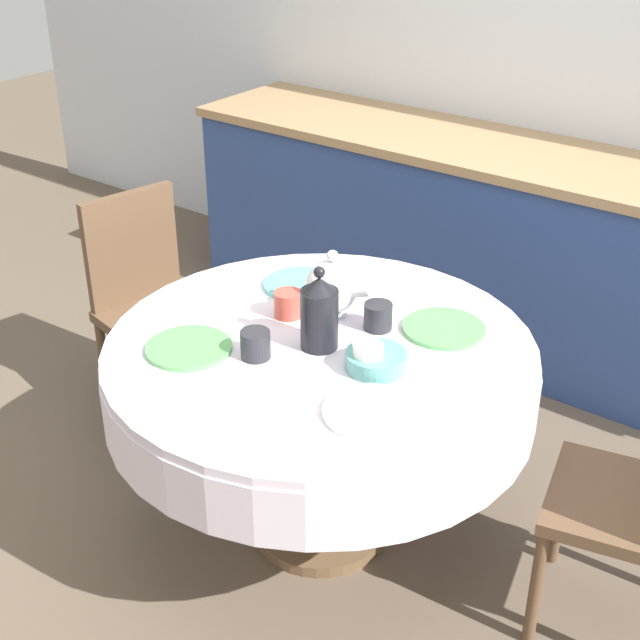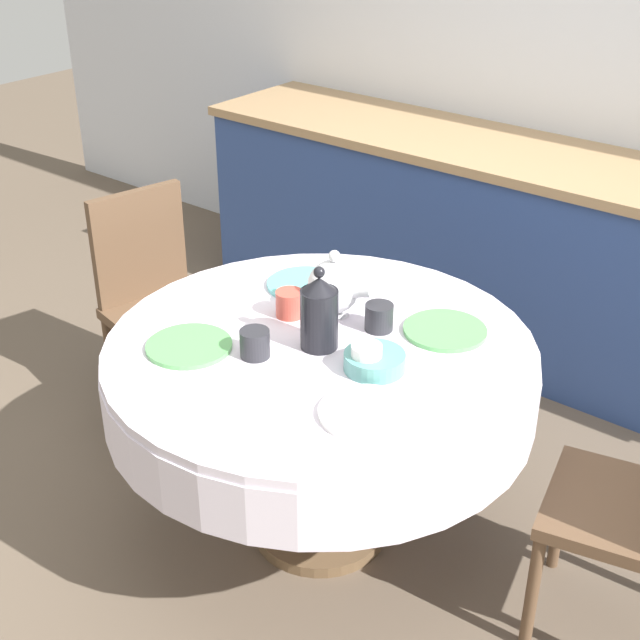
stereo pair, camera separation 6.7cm
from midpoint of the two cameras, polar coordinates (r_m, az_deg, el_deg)
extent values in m
plane|color=brown|center=(3.05, -0.65, -13.30)|extent=(12.00, 12.00, 0.00)
cube|color=silver|center=(3.95, 16.38, 16.85)|extent=(7.00, 0.05, 2.60)
cube|color=#2D4784|center=(3.91, 12.78, 3.68)|extent=(3.20, 0.60, 0.86)
cube|color=#A37F56|center=(3.75, 13.52, 9.89)|extent=(3.24, 0.64, 0.04)
cylinder|color=brown|center=(3.03, -0.65, -13.02)|extent=(0.44, 0.44, 0.04)
cylinder|color=brown|center=(2.87, -0.68, -9.23)|extent=(0.11, 0.11, 0.47)
cylinder|color=silver|center=(2.68, -0.72, -3.75)|extent=(1.29, 1.29, 0.18)
cylinder|color=silver|center=(2.63, -0.73, -1.82)|extent=(1.28, 1.28, 0.03)
cube|color=brown|center=(2.62, 18.13, -11.16)|extent=(0.48, 0.48, 0.04)
cylinder|color=brown|center=(2.64, 12.91, -16.40)|extent=(0.04, 0.04, 0.41)
cylinder|color=brown|center=(2.90, 14.44, -11.72)|extent=(0.04, 0.04, 0.41)
cube|color=brown|center=(3.42, -10.60, 0.05)|extent=(0.48, 0.48, 0.04)
cube|color=brown|center=(3.46, -12.53, 4.58)|extent=(0.12, 0.38, 0.43)
cylinder|color=brown|center=(3.48, -6.28, -3.31)|extent=(0.04, 0.04, 0.41)
cylinder|color=brown|center=(3.33, -11.25, -5.38)|extent=(0.04, 0.04, 0.41)
cylinder|color=brown|center=(3.74, -9.41, -1.11)|extent=(0.04, 0.04, 0.41)
cylinder|color=brown|center=(3.60, -14.14, -2.93)|extent=(0.04, 0.04, 0.41)
cylinder|color=#5BA85B|center=(2.62, -9.11, -1.78)|extent=(0.25, 0.25, 0.01)
cylinder|color=#28282D|center=(2.54, -4.91, -1.57)|extent=(0.09, 0.09, 0.08)
cylinder|color=white|center=(2.31, 2.42, -5.89)|extent=(0.25, 0.25, 0.01)
cylinder|color=white|center=(2.47, 2.31, -2.43)|extent=(0.09, 0.09, 0.08)
cylinder|color=#60BCB7|center=(2.95, -1.84, 2.29)|extent=(0.25, 0.25, 0.01)
cylinder|color=#CC4C3D|center=(2.75, -2.76, 1.02)|extent=(0.09, 0.09, 0.08)
cylinder|color=#5BA85B|center=(2.71, 7.23, -0.54)|extent=(0.25, 0.25, 0.01)
cylinder|color=#28282D|center=(2.68, 3.02, 0.24)|extent=(0.09, 0.09, 0.08)
cylinder|color=black|center=(2.56, -0.79, 0.06)|extent=(0.11, 0.11, 0.18)
cone|color=black|center=(2.51, -0.81, 2.30)|extent=(0.10, 0.10, 0.04)
sphere|color=black|center=(2.49, -0.82, 3.07)|extent=(0.03, 0.03, 0.03)
cylinder|color=white|center=(2.78, 0.09, 0.53)|extent=(0.09, 0.09, 0.01)
sphere|color=white|center=(2.74, 0.09, 2.18)|extent=(0.17, 0.17, 0.17)
cylinder|color=white|center=(2.68, 1.77, 1.77)|extent=(0.10, 0.03, 0.06)
sphere|color=white|center=(2.70, 0.09, 4.12)|extent=(0.04, 0.04, 0.04)
cylinder|color=#569993|center=(2.49, 2.83, -2.61)|extent=(0.17, 0.17, 0.05)
camera|label=1|loc=(0.03, -90.74, -0.41)|focal=50.00mm
camera|label=2|loc=(0.03, 89.26, 0.41)|focal=50.00mm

